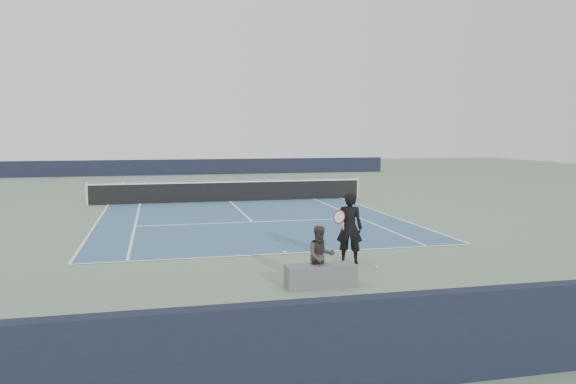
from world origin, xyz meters
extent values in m
plane|color=slate|center=(0.00, 0.00, 0.00)|extent=(80.00, 80.00, 0.00)
cube|color=#355C7E|center=(0.00, 0.00, 0.01)|extent=(10.97, 23.77, 0.01)
cylinder|color=silver|center=(-6.40, 0.00, 0.54)|extent=(0.10, 0.10, 1.07)
cylinder|color=silver|center=(6.40, 0.00, 0.54)|extent=(0.10, 0.10, 1.07)
cube|color=black|center=(0.00, 0.00, 0.46)|extent=(12.80, 0.03, 0.90)
cube|color=white|center=(0.00, 0.00, 0.93)|extent=(12.80, 0.04, 0.06)
cube|color=black|center=(0.00, 17.88, 0.60)|extent=(30.00, 0.25, 1.20)
cube|color=black|center=(0.00, -19.88, 0.60)|extent=(30.00, 0.25, 1.20)
imported|color=black|center=(1.27, -13.26, 0.89)|extent=(0.81, 0.70, 1.78)
torus|color=maroon|center=(0.99, -13.31, 1.18)|extent=(0.34, 0.18, 0.36)
cylinder|color=white|center=(0.99, -13.31, 1.18)|extent=(0.29, 0.14, 0.32)
cylinder|color=white|center=(1.11, -13.28, 0.92)|extent=(0.08, 0.13, 0.27)
sphere|color=#C9D52B|center=(1.72, -13.94, 0.03)|extent=(0.06, 0.06, 0.06)
cube|color=#5D5E62|center=(-0.04, -15.18, 0.24)|extent=(1.49, 0.50, 0.48)
imported|color=#39322D|center=(-0.04, -15.18, 0.66)|extent=(0.62, 0.50, 1.27)
camera|label=1|loc=(-3.34, -26.25, 3.22)|focal=35.00mm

